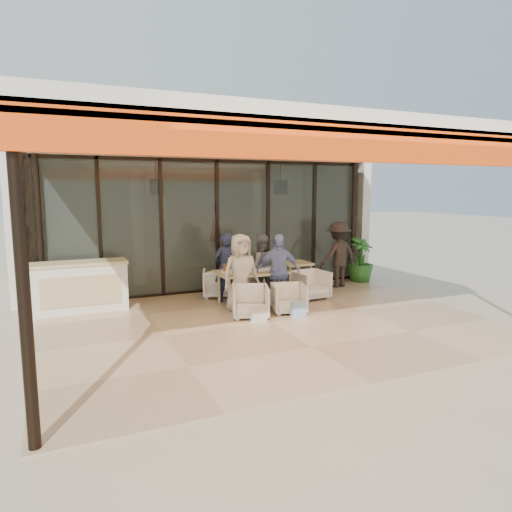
# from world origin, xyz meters

# --- Properties ---
(ground) EXTENTS (70.00, 70.00, 0.00)m
(ground) POSITION_xyz_m (0.00, 0.00, 0.00)
(ground) COLOR #C6B293
(ground) RESTS_ON ground
(terrace_floor) EXTENTS (8.00, 6.00, 0.01)m
(terrace_floor) POSITION_xyz_m (0.00, 0.00, 0.01)
(terrace_floor) COLOR tan
(terrace_floor) RESTS_ON ground
(terrace_structure) EXTENTS (8.00, 6.00, 3.40)m
(terrace_structure) POSITION_xyz_m (0.00, -0.26, 3.25)
(terrace_structure) COLOR silver
(terrace_structure) RESTS_ON ground
(glass_storefront) EXTENTS (8.08, 0.10, 3.20)m
(glass_storefront) POSITION_xyz_m (0.00, 3.00, 1.60)
(glass_storefront) COLOR #9EADA3
(glass_storefront) RESTS_ON ground
(interior_block) EXTENTS (9.05, 3.62, 3.52)m
(interior_block) POSITION_xyz_m (0.01, 5.31, 2.23)
(interior_block) COLOR silver
(interior_block) RESTS_ON ground
(host_counter) EXTENTS (1.85, 0.65, 1.04)m
(host_counter) POSITION_xyz_m (-3.18, 2.30, 0.53)
(host_counter) COLOR silver
(host_counter) RESTS_ON ground
(dining_table) EXTENTS (1.50, 0.90, 0.93)m
(dining_table) POSITION_xyz_m (0.22, 1.45, 0.69)
(dining_table) COLOR tan
(dining_table) RESTS_ON ground
(chair_far_left) EXTENTS (0.88, 0.85, 0.73)m
(chair_far_left) POSITION_xyz_m (-0.19, 2.40, 0.36)
(chair_far_left) COLOR white
(chair_far_left) RESTS_ON ground
(chair_far_right) EXTENTS (0.87, 0.84, 0.71)m
(chair_far_right) POSITION_xyz_m (0.65, 2.40, 0.36)
(chair_far_right) COLOR white
(chair_far_right) RESTS_ON ground
(chair_near_left) EXTENTS (0.86, 0.84, 0.71)m
(chair_near_left) POSITION_xyz_m (-0.19, 0.50, 0.35)
(chair_near_left) COLOR white
(chair_near_left) RESTS_ON ground
(chair_near_right) EXTENTS (0.79, 0.76, 0.67)m
(chair_near_right) POSITION_xyz_m (0.65, 0.50, 0.33)
(chair_near_right) COLOR white
(chair_near_right) RESTS_ON ground
(diner_navy) EXTENTS (0.60, 0.44, 1.54)m
(diner_navy) POSITION_xyz_m (-0.19, 1.90, 0.77)
(diner_navy) COLOR #171933
(diner_navy) RESTS_ON ground
(diner_grey) EXTENTS (0.79, 0.66, 1.49)m
(diner_grey) POSITION_xyz_m (0.65, 1.90, 0.74)
(diner_grey) COLOR slate
(diner_grey) RESTS_ON ground
(diner_cream) EXTENTS (0.81, 0.55, 1.60)m
(diner_cream) POSITION_xyz_m (-0.19, 1.00, 0.80)
(diner_cream) COLOR beige
(diner_cream) RESTS_ON ground
(diner_periwinkle) EXTENTS (0.99, 0.64, 1.57)m
(diner_periwinkle) POSITION_xyz_m (0.65, 1.00, 0.78)
(diner_periwinkle) COLOR #7B87CD
(diner_periwinkle) RESTS_ON ground
(tote_bag_cream) EXTENTS (0.30, 0.10, 0.34)m
(tote_bag_cream) POSITION_xyz_m (-0.19, 0.10, 0.17)
(tote_bag_cream) COLOR silver
(tote_bag_cream) RESTS_ON ground
(tote_bag_blue) EXTENTS (0.30, 0.10, 0.34)m
(tote_bag_blue) POSITION_xyz_m (0.65, 0.10, 0.17)
(tote_bag_blue) COLOR #99BFD8
(tote_bag_blue) RESTS_ON ground
(side_table) EXTENTS (0.70, 0.70, 0.74)m
(side_table) POSITION_xyz_m (1.68, 2.13, 0.64)
(side_table) COLOR tan
(side_table) RESTS_ON ground
(side_chair) EXTENTS (0.76, 0.72, 0.73)m
(side_chair) POSITION_xyz_m (1.68, 1.38, 0.36)
(side_chair) COLOR white
(side_chair) RESTS_ON ground
(standing_woman) EXTENTS (1.17, 0.77, 1.69)m
(standing_woman) POSITION_xyz_m (2.95, 2.18, 0.84)
(standing_woman) COLOR black
(standing_woman) RESTS_ON ground
(potted_palm) EXTENTS (0.85, 0.85, 1.22)m
(potted_palm) POSITION_xyz_m (3.91, 2.54, 0.61)
(potted_palm) COLOR #1E5919
(potted_palm) RESTS_ON ground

